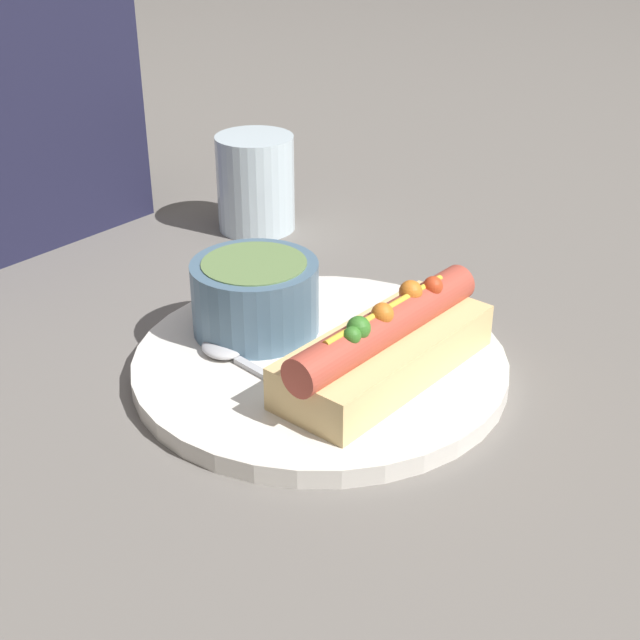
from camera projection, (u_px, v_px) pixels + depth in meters
name	position (u px, v px, depth m)	size (l,w,h in m)	color
ground_plane	(320.00, 372.00, 0.66)	(4.00, 4.00, 0.00)	slate
dinner_plate	(320.00, 364.00, 0.66)	(0.27, 0.27, 0.01)	white
hot_dog	(386.00, 346.00, 0.62)	(0.18, 0.07, 0.06)	#E5C17F
soup_bowl	(257.00, 292.00, 0.68)	(0.10, 0.10, 0.06)	slate
spoon	(238.00, 358.00, 0.64)	(0.03, 0.15, 0.01)	#B7B7BC
drinking_glass	(256.00, 183.00, 0.89)	(0.08, 0.08, 0.10)	silver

